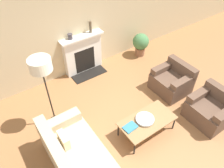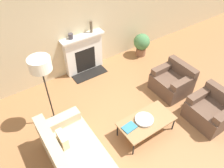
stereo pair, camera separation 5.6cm
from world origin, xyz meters
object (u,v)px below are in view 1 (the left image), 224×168
book (130,127)px  mantel_vase_center_left (90,27)px  floor_lamp (42,70)px  armchair_far (172,81)px  potted_plant (141,43)px  couch (81,164)px  mantel_vase_left (70,37)px  bowl (145,119)px  armchair_near (211,109)px  coffee_table (147,121)px  fireplace (83,54)px

book → mantel_vase_center_left: size_ratio=0.93×
book → floor_lamp: (-1.11, 1.33, 1.11)m
armchair_far → potted_plant: 1.78m
couch → mantel_vase_left: (1.29, 2.74, 0.88)m
bowl → book: size_ratio=1.29×
armchair_near → armchair_far: 1.18m
floor_lamp → mantel_vase_center_left: floor_lamp is taller
armchair_far → coffee_table: size_ratio=0.73×
fireplace → mantel_vase_left: (-0.30, 0.01, 0.65)m
armchair_near → floor_lamp: size_ratio=0.49×
armchair_near → bowl: size_ratio=2.24×
mantel_vase_left → mantel_vase_center_left: 0.61m
couch → floor_lamp: (0.08, 1.41, 1.20)m
couch → armchair_near: (3.05, -0.51, -0.02)m
armchair_far → floor_lamp: 3.29m
armchair_far → mantel_vase_center_left: mantel_vase_center_left is taller
armchair_far → bowl: armchair_far is taller
fireplace → bowl: fireplace is taller
fireplace → coffee_table: 2.71m
book → mantel_vase_left: mantel_vase_left is taller
fireplace → coffee_table: (0.02, -2.71, -0.18)m
couch → mantel_vase_center_left: mantel_vase_center_left is taller
book → floor_lamp: floor_lamp is taller
armchair_far → mantel_vase_left: bearing=-139.6°
fireplace → potted_plant: bearing=-9.9°
coffee_table → mantel_vase_left: size_ratio=8.36×
floor_lamp → book: bearing=-50.1°
coffee_table → book: (-0.41, 0.06, 0.04)m
bowl → mantel_vase_left: size_ratio=2.72×
bowl → mantel_vase_left: mantel_vase_left is taller
coffee_table → book: bearing=171.6°
armchair_far → mantel_vase_center_left: bearing=-150.8°
book → bowl: bearing=-9.1°
bowl → book: (-0.37, 0.03, -0.02)m
armchair_far → potted_plant: size_ratio=1.18×
coffee_table → mantel_vase_left: bearing=96.8°
floor_lamp → potted_plant: floor_lamp is taller
couch → mantel_vase_left: mantel_vase_left is taller
floor_lamp → couch: bearing=-93.3°
fireplace → mantel_vase_left: size_ratio=8.58×
mantel_vase_left → floor_lamp: bearing=-132.2°
armchair_near → floor_lamp: (-2.96, 1.92, 1.22)m
fireplace → armchair_near: fireplace is taller
couch → coffee_table: bearing=-89.4°
potted_plant → coffee_table: bearing=-127.5°
fireplace → couch: fireplace is taller
armchair_near → bowl: (-1.49, 0.56, 0.13)m
mantel_vase_center_left → floor_lamp: bearing=-143.7°
potted_plant → armchair_near: bearing=-97.6°
book → mantel_vase_left: size_ratio=2.10×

